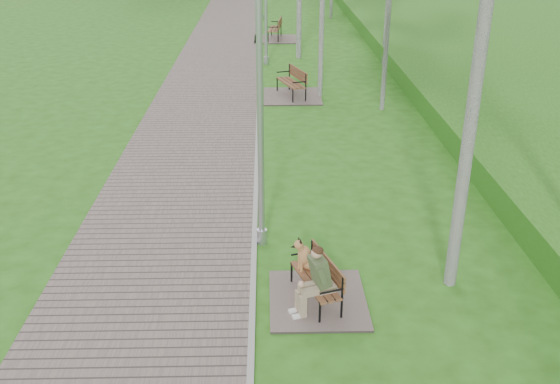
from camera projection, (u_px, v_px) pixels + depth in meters
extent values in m
plane|color=#2B5B15|center=(254.00, 249.00, 11.72)|extent=(120.00, 120.00, 0.00)
cube|color=#695A55|center=(226.00, 35.00, 31.22)|extent=(3.50, 67.00, 0.04)
cube|color=#999993|center=(260.00, 35.00, 31.26)|extent=(0.10, 67.00, 0.05)
cube|color=#419529|center=(508.00, 40.00, 30.16)|extent=(14.00, 70.00, 1.60)
cube|color=#695A55|center=(318.00, 300.00, 10.19)|extent=(1.57, 1.75, 0.04)
cube|color=brown|center=(315.00, 280.00, 10.03)|extent=(0.79, 1.37, 0.03)
cube|color=brown|center=(328.00, 265.00, 10.00)|extent=(0.45, 1.25, 0.29)
cube|color=#695A55|center=(292.00, 96.00, 21.15)|extent=(1.94, 2.15, 0.04)
cube|color=brown|center=(291.00, 83.00, 20.96)|extent=(0.98, 1.68, 0.04)
cube|color=brown|center=(298.00, 74.00, 20.92)|extent=(0.56, 1.54, 0.36)
cube|color=#695A55|center=(276.00, 39.00, 30.33)|extent=(2.05, 2.28, 0.04)
cube|color=brown|center=(274.00, 29.00, 30.13)|extent=(0.70, 1.75, 0.05)
cube|color=brown|center=(280.00, 22.00, 29.98)|extent=(0.23, 1.70, 0.38)
cylinder|color=#A0A3A8|center=(262.00, 236.00, 11.88)|extent=(0.20, 0.20, 0.29)
cylinder|color=#A0A3A8|center=(260.00, 121.00, 10.92)|extent=(0.12, 0.12, 4.88)
cylinder|color=#A0A3A8|center=(266.00, 60.00, 25.48)|extent=(0.21, 0.21, 0.32)
cylinder|color=#A0A3A8|center=(262.00, 17.00, 35.79)|extent=(0.20, 0.20, 0.30)
cylinder|color=silver|center=(480.00, 52.00, 9.02)|extent=(0.20, 0.20, 7.89)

